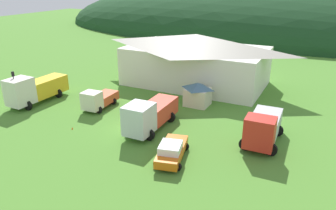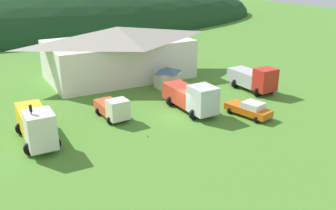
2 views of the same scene
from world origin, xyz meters
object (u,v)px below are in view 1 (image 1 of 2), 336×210
play_shed_cream (198,94)px  light_truck_cream (98,99)px  service_pickup_orange (172,151)px  traffic_cone_near_pickup (72,129)px  heavy_rig_striped (35,89)px  traffic_light_west (15,86)px  depot_building (196,59)px  tow_truck_silver (149,114)px  crane_truck_red (263,127)px

play_shed_cream → light_truck_cream: 11.49m
service_pickup_orange → traffic_cone_near_pickup: service_pickup_orange is taller
play_shed_cream → heavy_rig_striped: 19.32m
heavy_rig_striped → traffic_light_west: size_ratio=1.80×
traffic_light_west → depot_building: bearing=50.2°
heavy_rig_striped → traffic_cone_near_pickup: bearing=68.4°
heavy_rig_striped → tow_truck_silver: 15.86m
tow_truck_silver → traffic_cone_near_pickup: 7.89m
crane_truck_red → traffic_light_west: 27.20m
tow_truck_silver → traffic_light_west: 16.55m
heavy_rig_striped → traffic_light_west: 2.33m
heavy_rig_striped → light_truck_cream: size_ratio=1.57×
crane_truck_red → depot_building: bearing=-140.5°
light_truck_cream → tow_truck_silver: tow_truck_silver is taller
depot_building → traffic_cone_near_pickup: bearing=-105.3°
heavy_rig_striped → tow_truck_silver: size_ratio=1.02×
depot_building → play_shed_cream: 8.69m
light_truck_cream → tow_truck_silver: size_ratio=0.65×
light_truck_cream → crane_truck_red: crane_truck_red is taller
heavy_rig_striped → light_truck_cream: heavy_rig_striped is taller
play_shed_cream → tow_truck_silver: (-1.73, -8.34, 0.25)m
traffic_light_west → heavy_rig_striped: bearing=74.7°
light_truck_cream → tow_truck_silver: (8.01, -2.24, 0.52)m
depot_building → tow_truck_silver: 16.25m
tow_truck_silver → traffic_light_west: traffic_light_west is taller
tow_truck_silver → crane_truck_red: tow_truck_silver is taller
traffic_light_west → traffic_cone_near_pickup: size_ratio=9.59×
tow_truck_silver → traffic_cone_near_pickup: tow_truck_silver is taller
light_truck_cream → depot_building: bearing=152.6°
depot_building → service_pickup_orange: 21.16m
play_shed_cream → service_pickup_orange: (2.67, -12.38, -0.60)m
crane_truck_red → service_pickup_orange: crane_truck_red is taller
play_shed_cream → service_pickup_orange: play_shed_cream is taller
depot_building → tow_truck_silver: depot_building is taller
heavy_rig_striped → service_pickup_orange: bearing=78.6°
heavy_rig_striped → tow_truck_silver: (15.86, -0.37, -0.12)m
heavy_rig_striped → crane_truck_red: size_ratio=1.18×
tow_truck_silver → crane_truck_red: bearing=100.8°
play_shed_cream → heavy_rig_striped: (-17.59, -7.97, 0.36)m
tow_truck_silver → service_pickup_orange: tow_truck_silver is taller
light_truck_cream → service_pickup_orange: bearing=60.4°
play_shed_cream → service_pickup_orange: bearing=-77.9°
crane_truck_red → traffic_cone_near_pickup: crane_truck_red is taller
tow_truck_silver → service_pickup_orange: (4.40, -4.04, -0.84)m
depot_building → tow_truck_silver: size_ratio=2.63×
traffic_light_west → crane_truck_red: bearing=8.2°
depot_building → tow_truck_silver: (1.65, -16.05, -1.92)m
depot_building → play_shed_cream: depot_building is taller
traffic_cone_near_pickup → service_pickup_orange: bearing=-3.6°
traffic_light_west → traffic_cone_near_pickup: (9.48, -1.60, -2.65)m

